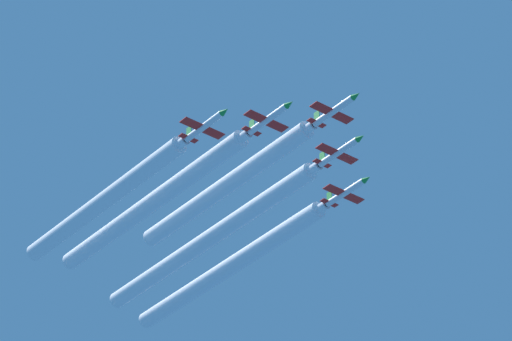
# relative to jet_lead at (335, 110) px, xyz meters

# --- Properties ---
(jet_lead) EXTENTS (8.36, 12.18, 2.93)m
(jet_lead) POSITION_rel_jet_lead_xyz_m (0.00, 0.00, 0.00)
(jet_lead) COLOR silver
(jet_left_wingman) EXTENTS (8.36, 12.18, 2.93)m
(jet_left_wingman) POSITION_rel_jet_lead_xyz_m (-8.03, -8.02, -0.83)
(jet_left_wingman) COLOR silver
(jet_right_wingman) EXTENTS (8.36, 12.18, 2.93)m
(jet_right_wingman) POSITION_rel_jet_lead_xyz_m (8.27, -7.51, -1.20)
(jet_right_wingman) COLOR silver
(jet_outer_left) EXTENTS (8.36, 12.18, 2.93)m
(jet_outer_left) POSITION_rel_jet_lead_xyz_m (-16.06, -15.50, -2.28)
(jet_outer_left) COLOR silver
(jet_outer_right) EXTENTS (8.36, 12.18, 2.93)m
(jet_outer_right) POSITION_rel_jet_lead_xyz_m (15.76, -15.56, -1.54)
(jet_outer_right) COLOR silver
(smoke_trail_lead) EXTENTS (3.24, 48.38, 3.24)m
(smoke_trail_lead) POSITION_rel_jet_lead_xyz_m (0.00, -29.75, -0.03)
(smoke_trail_lead) COLOR white
(smoke_trail_left_wingman) EXTENTS (3.24, 63.37, 3.24)m
(smoke_trail_left_wingman) POSITION_rel_jet_lead_xyz_m (-8.03, -45.26, -0.86)
(smoke_trail_left_wingman) COLOR white
(smoke_trail_right_wingman) EXTENTS (3.24, 56.10, 3.24)m
(smoke_trail_right_wingman) POSITION_rel_jet_lead_xyz_m (8.27, -41.11, -1.23)
(smoke_trail_right_wingman) COLOR white
(smoke_trail_outer_left) EXTENTS (3.24, 57.03, 3.24)m
(smoke_trail_outer_left) POSITION_rel_jet_lead_xyz_m (-16.06, -49.57, -2.31)
(smoke_trail_outer_left) COLOR white
(smoke_trail_outer_right) EXTENTS (3.24, 48.99, 3.24)m
(smoke_trail_outer_right) POSITION_rel_jet_lead_xyz_m (15.76, -45.61, -1.57)
(smoke_trail_outer_right) COLOR white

